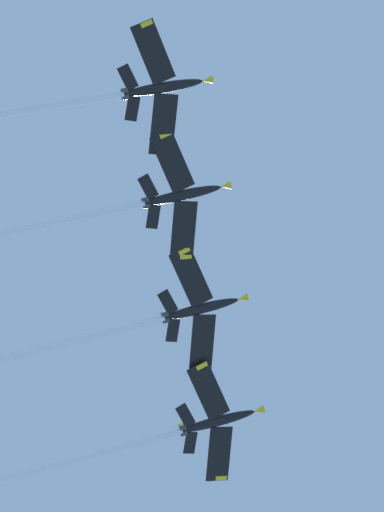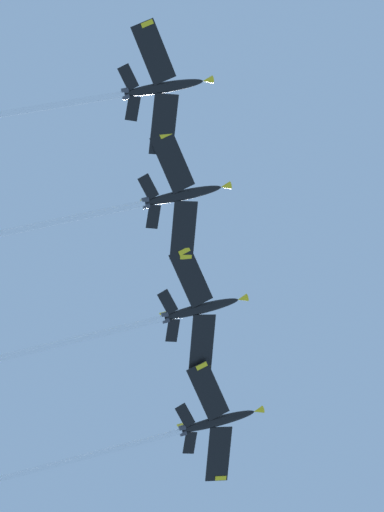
# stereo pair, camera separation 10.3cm
# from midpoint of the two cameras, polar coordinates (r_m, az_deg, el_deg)

# --- Properties ---
(jet_far_left) EXTENTS (50.57, 21.06, 15.99)m
(jet_far_left) POSITION_cam_midpoint_polar(r_m,az_deg,el_deg) (187.14, -1.66, -8.55)
(jet_far_left) COLOR black
(jet_inner_left) EXTENTS (50.55, 21.22, 16.44)m
(jet_inner_left) POSITION_cam_midpoint_polar(r_m,az_deg,el_deg) (181.78, -2.95, -3.34)
(jet_inner_left) COLOR black
(jet_centre) EXTENTS (58.32, 22.81, 17.67)m
(jet_centre) POSITION_cam_midpoint_polar(r_m,az_deg,el_deg) (177.24, -4.87, 1.94)
(jet_centre) COLOR black
(jet_inner_right) EXTENTS (49.91, 19.78, 14.50)m
(jet_inner_right) POSITION_cam_midpoint_polar(r_m,az_deg,el_deg) (175.61, -4.63, 7.39)
(jet_inner_right) COLOR black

